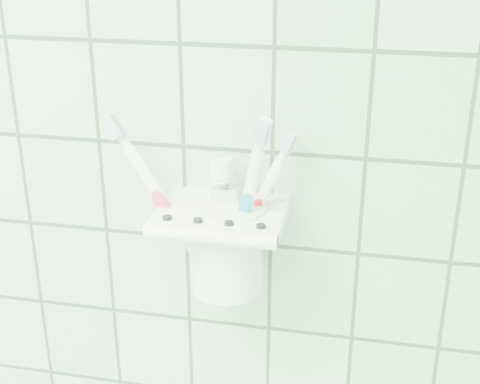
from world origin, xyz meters
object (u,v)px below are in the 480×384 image
object	(u,v)px
toothbrush_orange	(231,189)
toothpaste_tube	(242,215)
cup	(227,243)
toothbrush_pink	(217,196)
holder_bracket	(222,216)
toothbrush_blue	(219,208)

from	to	relation	value
toothbrush_orange	toothpaste_tube	size ratio (longest dim) A/B	1.43
cup	toothbrush_pink	xyz separation A→B (m)	(-0.00, -0.02, 0.06)
holder_bracket	toothbrush_blue	bearing A→B (deg)	-95.08
toothbrush_pink	toothbrush_orange	world-z (taller)	toothbrush_pink
cup	toothbrush_blue	bearing A→B (deg)	-109.94
holder_bracket	toothbrush_pink	distance (m)	0.03
cup	toothbrush_orange	size ratio (longest dim) A/B	0.49
toothbrush_pink	holder_bracket	bearing A→B (deg)	81.67
holder_bracket	toothbrush_pink	world-z (taller)	toothbrush_pink
cup	holder_bracket	bearing A→B (deg)	-132.31
holder_bracket	toothpaste_tube	distance (m)	0.02
cup	toothbrush_pink	distance (m)	0.07
toothpaste_tube	toothbrush_orange	bearing A→B (deg)	167.14
toothbrush_orange	toothpaste_tube	xyz separation A→B (m)	(0.01, -0.01, -0.02)
holder_bracket	toothbrush_blue	xyz separation A→B (m)	(-0.00, -0.01, 0.01)
cup	toothbrush_pink	world-z (taller)	toothbrush_pink
toothbrush_pink	toothpaste_tube	bearing A→B (deg)	43.53
toothbrush_blue	toothbrush_orange	size ratio (longest dim) A/B	0.87
holder_bracket	toothpaste_tube	bearing A→B (deg)	19.94
cup	toothpaste_tube	size ratio (longest dim) A/B	0.70
toothbrush_pink	toothpaste_tube	size ratio (longest dim) A/B	1.44
toothpaste_tube	holder_bracket	bearing A→B (deg)	-139.81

